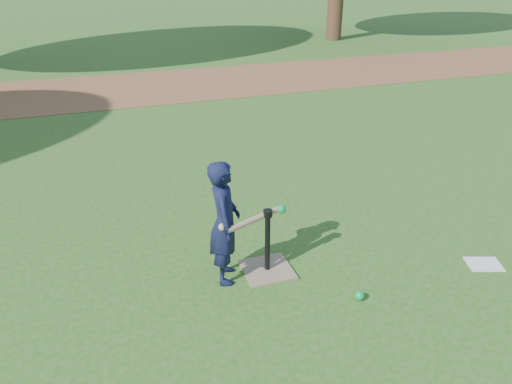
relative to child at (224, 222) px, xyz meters
name	(u,v)px	position (x,y,z in m)	size (l,w,h in m)	color
ground	(307,284)	(0.63, -0.33, -0.55)	(80.00, 80.00, 0.00)	#285116
dirt_strip	(160,86)	(0.63, 7.17, -0.54)	(24.00, 3.00, 0.01)	brown
child	(224,222)	(0.00, 0.00, 0.00)	(0.40, 0.26, 1.10)	black
wiffle_ball_ground	(360,296)	(0.94, -0.67, -0.51)	(0.08, 0.08, 0.08)	#0D8F43
clipboard	(484,264)	(2.28, -0.61, -0.54)	(0.30, 0.23, 0.01)	silver
batting_tee	(267,260)	(0.38, -0.03, -0.44)	(0.44, 0.44, 0.61)	#837153
swing_action	(258,218)	(0.28, -0.04, 0.02)	(0.64, 0.27, 0.09)	tan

